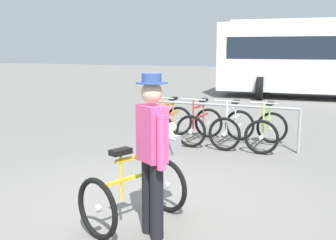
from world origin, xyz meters
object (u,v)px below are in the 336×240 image
at_px(racked_bike_lime, 267,130).
at_px(featured_bicycle, 142,180).
at_px(racked_bike_white, 232,128).
at_px(person_with_featured_bike, 152,149).
at_px(racked_bike_orange, 170,123).
at_px(racked_bike_red, 200,125).

distance_m(racked_bike_lime, featured_bicycle, 4.14).
xyz_separation_m(racked_bike_white, person_with_featured_bike, (0.15, -4.37, 0.58)).
height_order(featured_bicycle, person_with_featured_bike, person_with_featured_bike).
xyz_separation_m(racked_bike_orange, racked_bike_red, (0.70, -0.01, -0.00)).
xyz_separation_m(racked_bike_orange, featured_bicycle, (1.30, -4.10, 0.12)).
xyz_separation_m(racked_bike_red, person_with_featured_bike, (0.85, -4.38, 0.58)).
relative_size(racked_bike_red, featured_bicycle, 0.91).
relative_size(racked_bike_lime, featured_bicycle, 0.90).
bearing_deg(person_with_featured_bike, racked_bike_red, 100.99).
height_order(racked_bike_red, featured_bicycle, featured_bicycle).
distance_m(racked_bike_orange, racked_bike_red, 0.70).
xyz_separation_m(racked_bike_orange, racked_bike_white, (1.40, -0.03, -0.00)).
bearing_deg(featured_bicycle, racked_bike_red, 98.29).
bearing_deg(racked_bike_lime, racked_bike_red, 178.93).
bearing_deg(person_with_featured_bike, racked_bike_lime, 82.82).
bearing_deg(racked_bike_orange, featured_bicycle, -72.46).
relative_size(racked_bike_orange, person_with_featured_bike, 0.65).
bearing_deg(racked_bike_red, racked_bike_lime, -1.07).
xyz_separation_m(racked_bike_red, racked_bike_lime, (1.40, -0.03, 0.00)).
distance_m(racked_bike_white, racked_bike_lime, 0.70).
bearing_deg(racked_bike_white, racked_bike_lime, -1.07).
bearing_deg(racked_bike_white, featured_bicycle, -91.46).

